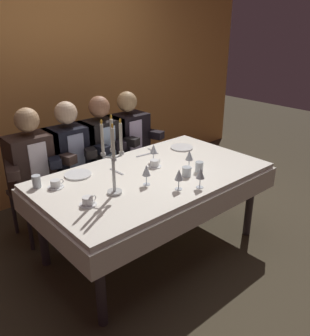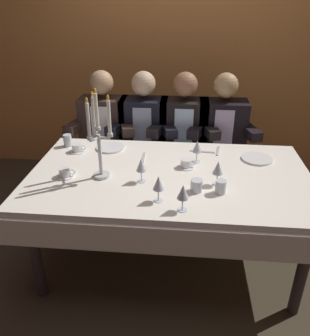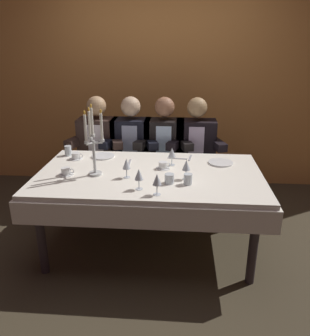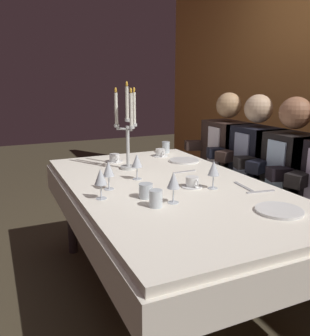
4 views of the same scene
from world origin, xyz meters
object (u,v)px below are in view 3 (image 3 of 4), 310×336
(seated_diner_3, at_px, (196,144))
(coffee_cup_1, at_px, (163,166))
(wine_glass_0, at_px, (157,180))
(wine_glass_3, at_px, (126,164))
(seated_diner_0, at_px, (99,142))
(coffee_cup_2, at_px, (66,172))
(coffee_cup_0, at_px, (76,156))
(dinner_plate_1, at_px, (221,163))
(wine_glass_1, at_px, (172,153))
(wine_glass_2, at_px, (186,166))
(dinner_plate_0, at_px, (103,156))
(seated_diner_1, at_px, (132,143))
(candelabra, at_px, (93,144))
(dining_table, at_px, (150,185))
(seated_diner_2, at_px, (164,143))
(water_tumbler_2, at_px, (68,151))
(water_tumbler_0, at_px, (169,179))
(water_tumbler_1, at_px, (188,179))
(wine_glass_4, at_px, (139,175))

(seated_diner_3, bearing_deg, coffee_cup_1, -111.50)
(wine_glass_0, height_order, wine_glass_3, same)
(wine_glass_3, relative_size, seated_diner_0, 0.13)
(coffee_cup_1, height_order, coffee_cup_2, same)
(wine_glass_0, xyz_separation_m, coffee_cup_0, (-0.82, 0.73, -0.09))
(dinner_plate_1, bearing_deg, wine_glass_1, -169.83)
(wine_glass_2, bearing_deg, dinner_plate_0, 147.76)
(dinner_plate_0, relative_size, seated_diner_0, 0.18)
(seated_diner_1, bearing_deg, dinner_plate_1, -33.96)
(dinner_plate_0, distance_m, wine_glass_2, 0.94)
(seated_diner_1, bearing_deg, candelabra, -99.78)
(dining_table, xyz_separation_m, seated_diner_2, (0.08, 0.89, 0.11))
(candelabra, distance_m, seated_diner_2, 1.14)
(wine_glass_2, xyz_separation_m, coffee_cup_0, (-1.03, 0.42, -0.09))
(coffee_cup_1, height_order, seated_diner_0, seated_diner_0)
(dining_table, xyz_separation_m, wine_glass_0, (0.09, -0.44, 0.24))
(water_tumbler_2, relative_size, coffee_cup_1, 0.73)
(coffee_cup_0, bearing_deg, wine_glass_1, -6.00)
(wine_glass_3, relative_size, seated_diner_3, 0.13)
(water_tumbler_0, height_order, water_tumbler_1, water_tumbler_1)
(dinner_plate_1, xyz_separation_m, coffee_cup_2, (-1.32, -0.38, 0.02))
(dining_table, xyz_separation_m, coffee_cup_1, (0.11, 0.10, 0.15))
(dinner_plate_1, relative_size, water_tumbler_0, 2.89)
(coffee_cup_0, bearing_deg, wine_glass_4, -43.44)
(wine_glass_4, bearing_deg, water_tumbler_0, 30.57)
(dinner_plate_1, distance_m, seated_diner_2, 0.82)
(dining_table, bearing_deg, coffee_cup_1, 42.41)
(dining_table, height_order, water_tumbler_1, water_tumbler_1)
(wine_glass_1, distance_m, coffee_cup_1, 0.15)
(wine_glass_3, distance_m, water_tumbler_2, 0.84)
(wine_glass_2, xyz_separation_m, water_tumbler_2, (-1.14, 0.51, -0.07))
(candelabra, bearing_deg, water_tumbler_0, -11.96)
(coffee_cup_2, bearing_deg, coffee_cup_1, 14.67)
(seated_diner_3, bearing_deg, water_tumbler_1, -95.03)
(coffee_cup_2, bearing_deg, coffee_cup_0, 95.32)
(wine_glass_2, height_order, water_tumbler_1, wine_glass_2)
(coffee_cup_2, bearing_deg, seated_diner_3, 41.90)
(water_tumbler_2, bearing_deg, coffee_cup_1, -17.10)
(wine_glass_1, relative_size, water_tumbler_0, 2.11)
(wine_glass_4, bearing_deg, dinner_plate_1, 42.93)
(wine_glass_0, bearing_deg, coffee_cup_0, 138.37)
(candelabra, bearing_deg, dining_table, 11.15)
(wine_glass_0, relative_size, water_tumbler_2, 1.70)
(dinner_plate_1, relative_size, wine_glass_3, 1.37)
(candelabra, bearing_deg, seated_diner_0, 101.61)
(dinner_plate_0, xyz_separation_m, wine_glass_1, (0.67, -0.18, 0.11))
(dining_table, bearing_deg, wine_glass_0, -77.85)
(wine_glass_2, relative_size, seated_diner_0, 0.13)
(water_tumbler_1, xyz_separation_m, coffee_cup_0, (-1.05, 0.52, -0.02))
(dinner_plate_0, distance_m, coffee_cup_0, 0.26)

